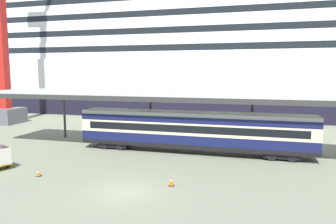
{
  "coord_description": "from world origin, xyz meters",
  "views": [
    {
      "loc": [
        8.47,
        -19.52,
        8.1
      ],
      "look_at": [
        0.7,
        8.36,
        4.5
      ],
      "focal_mm": 34.57,
      "sensor_mm": 36.0,
      "label": 1
    }
  ],
  "objects_px": {
    "cruise_ship": "(156,49)",
    "train_carriage": "(193,130)",
    "traffic_cone_near": "(171,181)",
    "traffic_cone_mid": "(39,172)"
  },
  "relations": [
    {
      "from": "train_carriage",
      "to": "traffic_cone_mid",
      "type": "distance_m",
      "value": 14.84
    },
    {
      "from": "train_carriage",
      "to": "traffic_cone_mid",
      "type": "height_order",
      "value": "train_carriage"
    },
    {
      "from": "cruise_ship",
      "to": "train_carriage",
      "type": "distance_m",
      "value": 38.39
    },
    {
      "from": "traffic_cone_mid",
      "to": "traffic_cone_near",
      "type": "bearing_deg",
      "value": 3.9
    },
    {
      "from": "train_carriage",
      "to": "traffic_cone_mid",
      "type": "bearing_deg",
      "value": -133.6
    },
    {
      "from": "train_carriage",
      "to": "traffic_cone_mid",
      "type": "xyz_separation_m",
      "value": [
        -10.14,
        -10.65,
        -2.0
      ]
    },
    {
      "from": "train_carriage",
      "to": "traffic_cone_near",
      "type": "relative_size",
      "value": 32.87
    },
    {
      "from": "cruise_ship",
      "to": "traffic_cone_near",
      "type": "xyz_separation_m",
      "value": [
        15.17,
        -43.76,
        -12.49
      ]
    },
    {
      "from": "traffic_cone_near",
      "to": "traffic_cone_mid",
      "type": "relative_size",
      "value": 1.11
    },
    {
      "from": "traffic_cone_near",
      "to": "traffic_cone_mid",
      "type": "distance_m",
      "value": 10.56
    }
  ]
}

